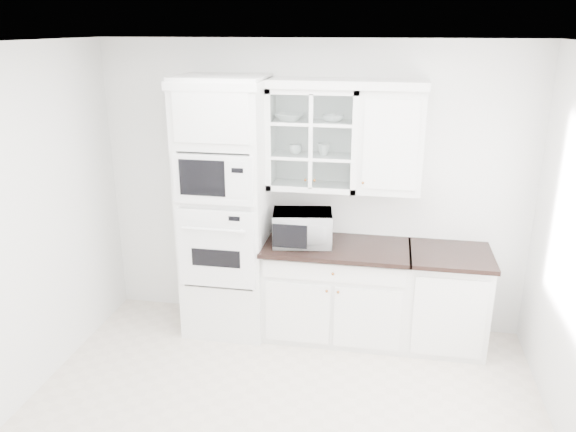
# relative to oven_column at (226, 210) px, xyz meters

# --- Properties ---
(ground) EXTENTS (4.00, 3.50, 0.01)m
(ground) POSITION_rel_oven_column_xyz_m (0.75, -1.42, -1.19)
(ground) COLOR beige
(ground) RESTS_ON ground
(room_shell) EXTENTS (4.00, 3.50, 2.70)m
(room_shell) POSITION_rel_oven_column_xyz_m (0.75, -0.99, 0.58)
(room_shell) COLOR white
(room_shell) RESTS_ON ground
(oven_column) EXTENTS (0.76, 0.68, 2.40)m
(oven_column) POSITION_rel_oven_column_xyz_m (0.00, 0.00, 0.00)
(oven_column) COLOR white
(oven_column) RESTS_ON ground
(base_cabinet_run) EXTENTS (1.32, 0.67, 0.92)m
(base_cabinet_run) POSITION_rel_oven_column_xyz_m (1.03, 0.03, -0.74)
(base_cabinet_run) COLOR white
(base_cabinet_run) RESTS_ON ground
(extra_base_cabinet) EXTENTS (0.72, 0.67, 0.92)m
(extra_base_cabinet) POSITION_rel_oven_column_xyz_m (2.03, 0.03, -0.74)
(extra_base_cabinet) COLOR white
(extra_base_cabinet) RESTS_ON ground
(upper_cabinet_glass) EXTENTS (0.80, 0.33, 0.90)m
(upper_cabinet_glass) POSITION_rel_oven_column_xyz_m (0.78, 0.17, 0.65)
(upper_cabinet_glass) COLOR white
(upper_cabinet_glass) RESTS_ON room_shell
(upper_cabinet_solid) EXTENTS (0.55, 0.33, 0.90)m
(upper_cabinet_solid) POSITION_rel_oven_column_xyz_m (1.46, 0.17, 0.65)
(upper_cabinet_solid) COLOR white
(upper_cabinet_solid) RESTS_ON room_shell
(crown_molding) EXTENTS (2.14, 0.38, 0.07)m
(crown_molding) POSITION_rel_oven_column_xyz_m (0.68, 0.14, 1.14)
(crown_molding) COLOR white
(crown_molding) RESTS_ON room_shell
(countertop_microwave) EXTENTS (0.59, 0.51, 0.30)m
(countertop_microwave) POSITION_rel_oven_column_xyz_m (0.71, 0.01, -0.13)
(countertop_microwave) COLOR white
(countertop_microwave) RESTS_ON base_cabinet_run
(bowl_a) EXTENTS (0.29, 0.29, 0.06)m
(bowl_a) POSITION_rel_oven_column_xyz_m (0.57, 0.16, 0.84)
(bowl_a) COLOR white
(bowl_a) RESTS_ON upper_cabinet_glass
(bowl_b) EXTENTS (0.20, 0.20, 0.06)m
(bowl_b) POSITION_rel_oven_column_xyz_m (0.95, 0.16, 0.84)
(bowl_b) COLOR white
(bowl_b) RESTS_ON upper_cabinet_glass
(cup_a) EXTENTS (0.12, 0.12, 0.09)m
(cup_a) POSITION_rel_oven_column_xyz_m (0.62, 0.16, 0.55)
(cup_a) COLOR white
(cup_a) RESTS_ON upper_cabinet_glass
(cup_b) EXTENTS (0.14, 0.14, 0.11)m
(cup_b) POSITION_rel_oven_column_xyz_m (0.88, 0.16, 0.56)
(cup_b) COLOR white
(cup_b) RESTS_ON upper_cabinet_glass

